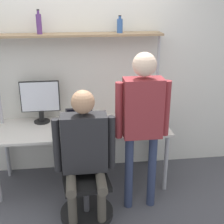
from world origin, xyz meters
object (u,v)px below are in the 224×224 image
Objects in this scene: cell_phone at (105,133)px; laptop at (80,125)px; bottle_purple at (39,24)px; person_standing at (143,114)px; office_chair at (86,191)px; monitor at (40,99)px; bottle_blue at (120,25)px; person_seated at (85,147)px.

laptop is at bearing 161.95° from cell_phone.
bottle_purple reaches higher than laptop.
person_standing is at bearing -35.08° from laptop.
office_chair is 1.89m from bottle_purple.
monitor is at bearing 144.40° from person_standing.
office_chair is at bearing -119.20° from bottle_blue.
bottle_blue reaches higher than person_standing.
person_standing is 6.48× the size of bottle_purple.
bottle_purple is (-0.68, 0.45, 1.16)m from cell_phone.
person_standing is at bearing 5.63° from office_chair.
cell_phone is (0.73, -0.42, -0.28)m from monitor.
laptop is 1.23m from bottle_blue.
person_seated is at bearing -84.21° from office_chair.
bottle_blue is (0.90, 0.00, -0.03)m from bottle_purple.
bottle_purple is 0.90m from bottle_blue.
cell_phone is 0.16× the size of office_chair.
bottle_purple is (-1.02, 0.79, 0.81)m from person_standing.
bottle_purple is at bearing 21.18° from monitor.
office_chair is 0.53× the size of person_standing.
person_standing is (0.60, 0.06, 0.82)m from office_chair.
laptop is at bearing 144.92° from person_standing.
monitor is at bearing 149.96° from cell_phone.
office_chair is 0.54m from person_seated.
bottle_purple is at bearing 116.51° from office_chair.
person_standing is (0.59, 0.10, 0.28)m from person_seated.
monitor is 2.67× the size of bottle_blue.
laptop is 0.22× the size of person_seated.
bottle_purple is (-0.43, 0.90, 1.09)m from person_seated.
person_seated is (0.03, -0.54, 0.00)m from laptop.
bottle_blue reaches higher than office_chair.
bottle_blue is (0.47, 0.90, 1.06)m from person_seated.
monitor is 0.37× the size of person_seated.
laptop is 1.21m from bottle_purple.
person_standing is 8.87× the size of bottle_blue.
office_chair is (-0.25, -0.41, -0.47)m from cell_phone.
laptop is 1.15× the size of bottle_purple.
bottle_purple is at bearing 142.16° from person_standing.
monitor is 0.30× the size of person_standing.
bottle_blue is at bearing 62.20° from person_seated.
office_chair is at bearing 95.79° from person_seated.
laptop is at bearing -41.82° from bottle_purple.
monitor is at bearing 119.09° from person_seated.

